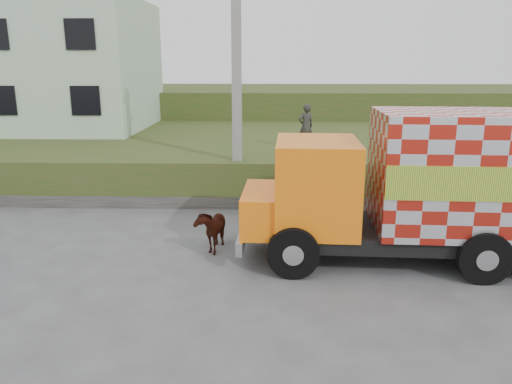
{
  "coord_description": "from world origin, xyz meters",
  "views": [
    {
      "loc": [
        0.07,
        -11.5,
        4.63
      ],
      "look_at": [
        -0.29,
        1.24,
        1.3
      ],
      "focal_mm": 35.0,
      "sensor_mm": 36.0,
      "label": 1
    }
  ],
  "objects_px": {
    "utility_pole": "(237,80)",
    "pedestrian": "(306,126)",
    "cow": "(211,228)",
    "cargo_truck": "(433,186)"
  },
  "relations": [
    {
      "from": "utility_pole",
      "to": "cargo_truck",
      "type": "distance_m",
      "value": 7.16
    },
    {
      "from": "cow",
      "to": "pedestrian",
      "type": "xyz_separation_m",
      "value": [
        2.79,
        6.55,
        1.77
      ]
    },
    {
      "from": "cargo_truck",
      "to": "pedestrian",
      "type": "bearing_deg",
      "value": 111.57
    },
    {
      "from": "utility_pole",
      "to": "pedestrian",
      "type": "height_order",
      "value": "utility_pole"
    },
    {
      "from": "cargo_truck",
      "to": "cow",
      "type": "relative_size",
      "value": 6.11
    },
    {
      "from": "cow",
      "to": "pedestrian",
      "type": "bearing_deg",
      "value": 73.57
    },
    {
      "from": "cargo_truck",
      "to": "pedestrian",
      "type": "distance_m",
      "value": 7.58
    },
    {
      "from": "cow",
      "to": "cargo_truck",
      "type": "bearing_deg",
      "value": 0.15
    },
    {
      "from": "utility_pole",
      "to": "cow",
      "type": "height_order",
      "value": "utility_pole"
    },
    {
      "from": "cargo_truck",
      "to": "pedestrian",
      "type": "relative_size",
      "value": 4.9
    }
  ]
}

